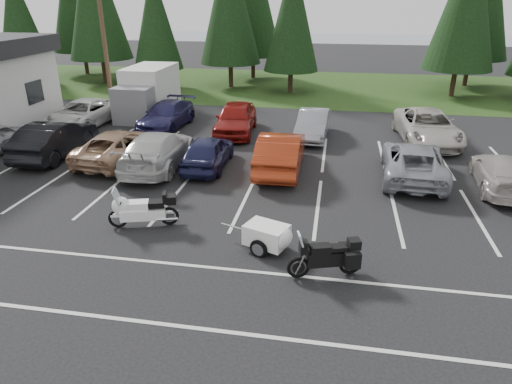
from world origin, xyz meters
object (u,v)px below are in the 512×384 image
(car_near_5, at_px, (281,152))
(car_near_6, at_px, (414,161))
(car_near_2, at_px, (120,146))
(car_far_3, at_px, (313,124))
(box_truck, at_px, (145,93))
(adventure_motorcycle, at_px, (325,254))
(car_far_4, at_px, (427,127))
(car_near_7, at_px, (503,172))
(car_far_0, at_px, (83,114))
(car_far_1, at_px, (166,115))
(utility_pole, at_px, (104,37))
(car_near_3, at_px, (158,150))
(touring_motorcycle, at_px, (143,207))
(cargo_trailer, at_px, (266,237))
(car_near_4, at_px, (208,152))
(car_near_1, at_px, (55,139))
(car_far_2, at_px, (236,118))

(car_near_5, bearing_deg, car_near_6, 179.47)
(car_near_2, xyz_separation_m, car_far_3, (8.37, 5.23, 0.01))
(box_truck, height_order, adventure_motorcycle, box_truck)
(car_far_4, bearing_deg, car_near_7, -76.41)
(car_far_3, bearing_deg, car_far_4, 5.04)
(car_near_2, bearing_deg, box_truck, -70.38)
(car_near_7, xyz_separation_m, car_far_4, (-1.89, 5.93, 0.12))
(car_far_0, distance_m, car_far_1, 4.85)
(car_far_3, relative_size, car_far_4, 0.75)
(car_far_3, bearing_deg, utility_pole, 171.56)
(utility_pole, relative_size, car_far_3, 2.07)
(car_near_7, height_order, car_far_4, car_far_4)
(car_near_6, height_order, car_near_7, car_near_6)
(car_far_1, bearing_deg, car_far_0, -170.95)
(car_near_3, height_order, car_near_5, car_near_5)
(car_near_3, bearing_deg, car_far_1, -75.45)
(car_far_1, bearing_deg, utility_pole, 159.06)
(box_truck, distance_m, car_near_7, 20.09)
(box_truck, height_order, touring_motorcycle, box_truck)
(utility_pole, relative_size, car_near_5, 1.78)
(utility_pole, distance_m, car_near_7, 22.08)
(utility_pole, height_order, car_near_3, utility_pole)
(car_far_3, distance_m, cargo_trailer, 11.85)
(car_near_4, relative_size, car_far_1, 0.84)
(car_near_6, distance_m, car_far_4, 5.50)
(car_near_3, distance_m, car_near_4, 2.18)
(car_near_3, distance_m, adventure_motorcycle, 10.46)
(adventure_motorcycle, bearing_deg, utility_pole, 114.19)
(car_near_1, bearing_deg, car_near_7, 177.13)
(car_near_4, bearing_deg, car_far_4, -152.19)
(car_far_0, relative_size, adventure_motorcycle, 2.32)
(adventure_motorcycle, bearing_deg, box_truck, 108.85)
(car_near_4, xyz_separation_m, car_far_0, (-8.86, 5.34, 0.02))
(car_near_4, relative_size, car_far_3, 0.96)
(adventure_motorcycle, bearing_deg, car_near_1, 131.07)
(car_near_1, relative_size, car_far_1, 1.02)
(car_near_2, distance_m, car_near_5, 7.31)
(car_near_4, distance_m, adventure_motorcycle, 9.31)
(utility_pole, distance_m, car_near_4, 11.97)
(car_near_7, bearing_deg, car_near_2, 3.93)
(car_near_3, distance_m, car_far_4, 13.54)
(car_far_4, bearing_deg, car_near_1, -167.05)
(car_near_2, relative_size, car_far_3, 1.17)
(car_far_2, bearing_deg, car_far_3, -5.48)
(car_far_4, bearing_deg, car_near_3, -158.22)
(car_near_2, relative_size, touring_motorcycle, 2.04)
(car_far_1, bearing_deg, car_near_7, -17.79)
(car_near_5, bearing_deg, box_truck, -41.16)
(cargo_trailer, distance_m, adventure_motorcycle, 2.09)
(car_near_1, height_order, car_near_5, same)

